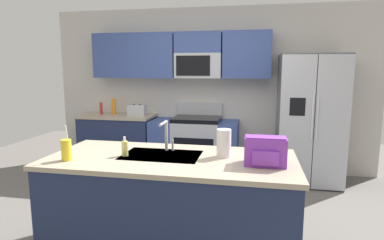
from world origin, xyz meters
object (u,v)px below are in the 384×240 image
(refrigerator, at_px, (310,120))
(pepper_mill, at_px, (101,108))
(bottle_orange, at_px, (114,107))
(soap_dispenser, at_px, (125,148))
(sink_faucet, at_px, (166,133))
(backpack, at_px, (265,150))
(range_oven, at_px, (195,146))
(paper_towel_roll, at_px, (224,143))
(toaster, at_px, (137,110))
(drink_cup_yellow, at_px, (66,150))

(refrigerator, xyz_separation_m, pepper_mill, (-3.26, 0.07, 0.07))
(bottle_orange, bearing_deg, soap_dispenser, -63.40)
(sink_faucet, bearing_deg, backpack, -16.76)
(range_oven, relative_size, pepper_mill, 6.90)
(range_oven, distance_m, paper_towel_roll, 2.36)
(paper_towel_roll, bearing_deg, refrigerator, 64.01)
(pepper_mill, relative_size, soap_dispenser, 1.16)
(paper_towel_roll, relative_size, backpack, 0.75)
(pepper_mill, height_order, bottle_orange, bottle_orange)
(pepper_mill, xyz_separation_m, bottle_orange, (0.21, 0.04, 0.03))
(bottle_orange, xyz_separation_m, backpack, (2.37, -2.39, -0.01))
(refrigerator, height_order, sink_faucet, refrigerator)
(range_oven, bearing_deg, toaster, -176.74)
(range_oven, relative_size, sink_faucet, 4.82)
(range_oven, distance_m, toaster, 1.07)
(paper_towel_roll, bearing_deg, bottle_orange, 132.38)
(bottle_orange, bearing_deg, paper_towel_roll, -47.62)
(range_oven, bearing_deg, drink_cup_yellow, -103.15)
(soap_dispenser, distance_m, backpack, 1.19)
(sink_faucet, bearing_deg, refrigerator, 52.22)
(toaster, bearing_deg, sink_faucet, -62.71)
(range_oven, bearing_deg, backpack, -66.84)
(bottle_orange, xyz_separation_m, sink_faucet, (1.49, -2.13, 0.04))
(toaster, height_order, sink_faucet, sink_faucet)
(pepper_mill, bearing_deg, refrigerator, -1.22)
(toaster, bearing_deg, pepper_mill, 175.54)
(drink_cup_yellow, xyz_separation_m, paper_towel_roll, (1.26, 0.36, 0.03))
(pepper_mill, relative_size, bottle_orange, 0.76)
(pepper_mill, bearing_deg, paper_towel_roll, -44.36)
(range_oven, height_order, bottle_orange, bottle_orange)
(toaster, relative_size, bottle_orange, 1.08)
(pepper_mill, distance_m, sink_faucet, 2.69)
(sink_faucet, distance_m, soap_dispenser, 0.40)
(paper_towel_roll, height_order, backpack, paper_towel_roll)
(range_oven, relative_size, paper_towel_roll, 5.67)
(bottle_orange, xyz_separation_m, paper_towel_roll, (2.03, -2.22, -0.01))
(range_oven, height_order, pepper_mill, range_oven)
(toaster, distance_m, sink_faucet, 2.30)
(pepper_mill, height_order, sink_faucet, sink_faucet)
(sink_faucet, bearing_deg, soap_dispenser, -143.12)
(drink_cup_yellow, bearing_deg, toaster, 97.50)
(bottle_orange, distance_m, paper_towel_roll, 3.01)
(bottle_orange, height_order, sink_faucet, sink_faucet)
(range_oven, xyz_separation_m, refrigerator, (1.70, -0.07, 0.48))
(pepper_mill, bearing_deg, soap_dispenser, -59.14)
(toaster, bearing_deg, bottle_orange, 168.53)
(refrigerator, xyz_separation_m, bottle_orange, (-3.06, 0.11, 0.10))
(toaster, relative_size, soap_dispenser, 1.65)
(paper_towel_roll, bearing_deg, sink_faucet, 170.34)
(bottle_orange, xyz_separation_m, soap_dispenser, (1.18, -2.36, -0.06))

